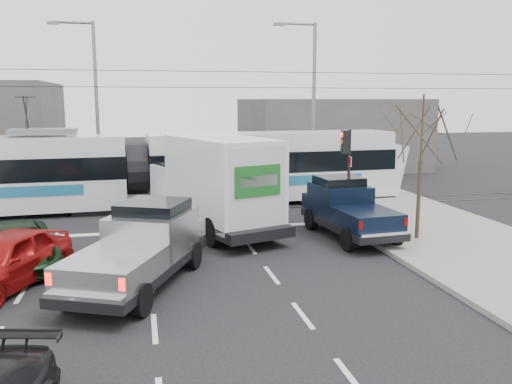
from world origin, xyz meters
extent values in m
plane|color=black|center=(0.00, 0.00, 0.00)|extent=(120.00, 120.00, 0.00)
cube|color=gray|center=(9.00, 0.00, 0.07)|extent=(6.00, 60.00, 0.15)
cube|color=#33302D|center=(0.00, 10.00, 0.01)|extent=(60.00, 1.60, 0.03)
cube|color=#615C57|center=(12.00, 24.00, 2.50)|extent=(12.00, 10.00, 5.00)
cylinder|color=#47382B|center=(7.60, 2.50, 1.52)|extent=(0.14, 0.14, 2.75)
cylinder|color=#47382B|center=(7.60, 2.50, 4.03)|extent=(0.07, 0.07, 2.25)
cylinder|color=black|center=(6.60, 6.50, 1.95)|extent=(0.12, 0.12, 3.60)
cube|color=black|center=(6.40, 6.50, 3.25)|extent=(0.28, 0.28, 0.95)
cylinder|color=#FF0C07|center=(6.25, 6.50, 3.55)|extent=(0.06, 0.20, 0.20)
cylinder|color=orange|center=(6.25, 6.50, 3.25)|extent=(0.06, 0.20, 0.20)
cylinder|color=#05330C|center=(6.25, 6.50, 2.95)|extent=(0.06, 0.20, 0.20)
cube|color=white|center=(6.58, 6.35, 2.45)|extent=(0.02, 0.30, 0.40)
cylinder|color=slate|center=(7.50, 14.00, 4.50)|extent=(0.20, 0.20, 9.00)
cylinder|color=slate|center=(6.50, 14.00, 8.90)|extent=(2.00, 0.14, 0.14)
cube|color=slate|center=(5.50, 14.00, 8.85)|extent=(0.55, 0.25, 0.14)
cylinder|color=slate|center=(-4.00, 16.00, 4.50)|extent=(0.20, 0.20, 9.00)
cylinder|color=slate|center=(-5.00, 16.00, 8.90)|extent=(2.00, 0.14, 0.14)
cube|color=slate|center=(-6.00, 16.00, 8.85)|extent=(0.55, 0.25, 0.14)
cylinder|color=black|center=(0.00, 10.00, 5.50)|extent=(60.00, 0.03, 0.03)
cylinder|color=black|center=(0.00, 10.00, 6.20)|extent=(60.00, 0.03, 0.03)
cube|color=silver|center=(4.43, 10.94, 0.95)|extent=(11.99, 3.13, 1.44)
cube|color=black|center=(4.43, 10.94, 2.06)|extent=(12.05, 3.16, 0.98)
cube|color=silver|center=(4.43, 10.94, 2.95)|extent=(11.98, 3.04, 0.92)
cube|color=#1B658A|center=(4.50, 9.69, 1.21)|extent=(8.30, 0.47, 0.46)
cylinder|color=black|center=(-2.01, 10.59, 1.87)|extent=(1.05, 2.44, 2.39)
cube|color=slate|center=(-5.88, 10.38, 3.61)|extent=(2.84, 1.64, 0.23)
cube|color=black|center=(-3.95, 10.48, 0.17)|extent=(1.96, 2.21, 0.33)
cube|color=black|center=(-0.08, 10.69, 0.17)|extent=(1.96, 2.21, 0.33)
cube|color=black|center=(7.65, 11.12, 0.17)|extent=(1.96, 2.21, 0.33)
cube|color=black|center=(-2.03, -0.19, 0.55)|extent=(4.24, 6.12, 0.25)
cube|color=#AFB2B4|center=(-1.60, 0.77, 1.25)|extent=(2.80, 3.04, 1.15)
cube|color=black|center=(-1.56, 0.86, 1.85)|extent=(2.27, 2.29, 0.55)
cube|color=#AFB2B4|center=(-1.02, 2.03, 1.02)|extent=(2.17, 1.74, 0.55)
cube|color=#AFB2B4|center=(-2.56, -1.35, 0.95)|extent=(2.87, 3.19, 0.65)
cube|color=silver|center=(-3.19, -2.72, 0.68)|extent=(1.75, 0.93, 0.18)
cube|color=#FF0C07|center=(-3.95, -2.25, 1.05)|extent=(0.16, 0.13, 0.28)
cube|color=#FF0C07|center=(-2.34, -2.98, 1.05)|extent=(0.16, 0.13, 0.28)
cylinder|color=black|center=(-2.10, 1.89, 0.40)|extent=(0.59, 0.85, 0.80)
cylinder|color=black|center=(-0.42, 1.12, 0.40)|extent=(0.59, 0.85, 0.80)
cylinder|color=black|center=(-3.64, -1.49, 0.40)|extent=(0.59, 0.85, 0.80)
cylinder|color=black|center=(-1.97, -2.26, 0.40)|extent=(0.59, 0.85, 0.80)
cube|color=black|center=(0.83, 5.66, 0.57)|extent=(4.71, 7.64, 0.36)
cube|color=white|center=(-0.07, 8.25, 1.45)|extent=(2.79, 2.41, 1.65)
cube|color=black|center=(-0.12, 8.39, 2.07)|extent=(2.30, 1.76, 0.62)
cube|color=silver|center=(1.07, 4.98, 2.09)|extent=(3.95, 5.46, 3.05)
cube|color=silver|center=(1.87, 2.67, 2.09)|extent=(2.08, 0.76, 2.68)
cube|color=#155D1D|center=(1.88, 2.62, 2.34)|extent=(1.65, 0.59, 1.04)
cube|color=black|center=(1.95, 2.45, 0.46)|extent=(2.19, 0.97, 0.19)
cylinder|color=black|center=(-0.96, 7.49, 0.46)|extent=(0.60, 0.98, 0.93)
cylinder|color=black|center=(1.10, 8.20, 0.46)|extent=(0.60, 0.98, 0.93)
cylinder|color=black|center=(0.47, 3.39, 0.52)|extent=(0.63, 1.08, 1.03)
cylinder|color=black|center=(2.53, 4.10, 0.52)|extent=(0.63, 1.08, 1.03)
cube|color=black|center=(5.50, 3.53, 0.55)|extent=(2.25, 5.11, 0.25)
cube|color=black|center=(5.42, 4.43, 1.24)|extent=(1.97, 2.23, 1.14)
cube|color=black|center=(5.42, 4.52, 1.84)|extent=(1.68, 1.62, 0.55)
cube|color=black|center=(5.32, 5.62, 1.02)|extent=(1.82, 1.04, 0.55)
cube|color=black|center=(5.59, 2.44, 0.95)|extent=(1.99, 2.38, 0.65)
cube|color=silver|center=(5.70, 1.15, 0.68)|extent=(1.70, 0.32, 0.18)
cube|color=#590505|center=(4.88, 1.18, 1.05)|extent=(0.15, 0.09, 0.28)
cube|color=#590505|center=(6.50, 1.32, 1.05)|extent=(0.15, 0.09, 0.28)
cylinder|color=black|center=(4.52, 5.05, 0.40)|extent=(0.34, 0.82, 0.80)
cylinder|color=black|center=(6.21, 5.19, 0.40)|extent=(0.34, 0.82, 0.80)
cylinder|color=black|center=(4.79, 1.88, 0.40)|extent=(0.34, 0.82, 0.80)
cylinder|color=black|center=(6.48, 2.02, 0.40)|extent=(0.34, 0.82, 0.80)
imported|color=black|center=(-5.57, 2.41, 0.65)|extent=(3.30, 5.05, 1.29)
imported|color=#9A0E0E|center=(-5.52, 0.51, 0.76)|extent=(3.50, 4.82, 1.52)
camera|label=1|loc=(-1.90, -14.44, 4.97)|focal=38.00mm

